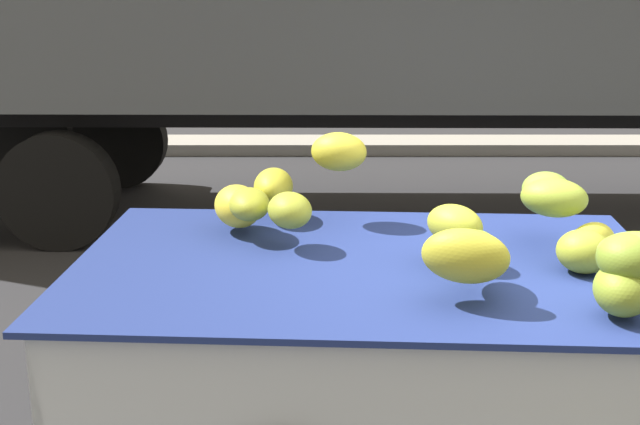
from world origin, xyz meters
name	(u,v)px	position (x,y,z in m)	size (l,w,h in m)	color
curb_strip	(409,145)	(0.00, 8.10, 0.08)	(80.00, 0.80, 0.16)	gray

